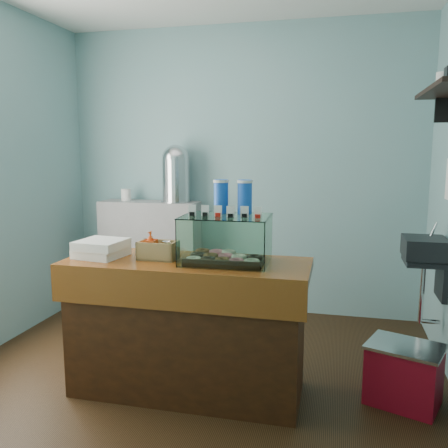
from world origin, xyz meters
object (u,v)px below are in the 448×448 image
(display_case, at_px, (227,235))
(red_cooler, at_px, (404,374))
(coffee_urn, at_px, (176,172))
(counter, at_px, (187,326))

(display_case, bearing_deg, red_cooler, 4.27)
(coffee_urn, distance_m, red_cooler, 2.73)
(counter, height_order, red_cooler, counter)
(counter, relative_size, red_cooler, 2.96)
(display_case, height_order, red_cooler, display_case)
(display_case, relative_size, red_cooler, 1.04)
(counter, xyz_separation_m, display_case, (0.26, 0.05, 0.61))
(display_case, bearing_deg, counter, -170.66)
(counter, relative_size, coffee_urn, 2.84)
(counter, distance_m, red_cooler, 1.43)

